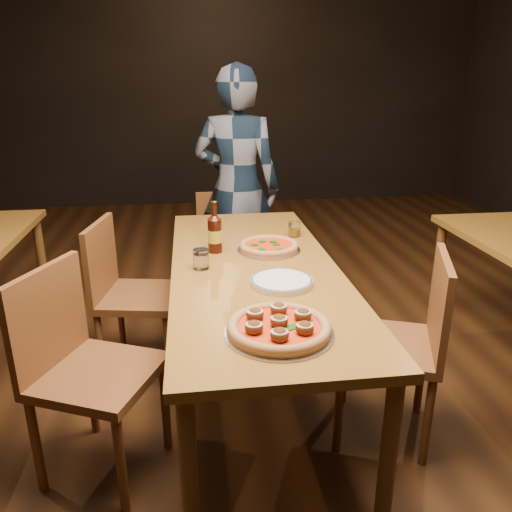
{
  "coord_description": "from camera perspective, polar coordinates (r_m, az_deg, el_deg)",
  "views": [
    {
      "loc": [
        -0.3,
        -2.25,
        1.61
      ],
      "look_at": [
        0.0,
        -0.05,
        0.82
      ],
      "focal_mm": 35.0,
      "sensor_mm": 36.0,
      "label": 1
    }
  ],
  "objects": [
    {
      "name": "pizza_meatball",
      "position": [
        1.79,
        2.65,
        -8.09
      ],
      "size": [
        0.39,
        0.39,
        0.07
      ],
      "rotation": [
        0.0,
        0.0,
        0.1
      ],
      "color": "#B7B7BF",
      "rests_on": "table_main"
    },
    {
      "name": "chair_main_nw",
      "position": [
        2.19,
        -17.59,
        -12.63
      ],
      "size": [
        0.59,
        0.59,
        0.95
      ],
      "primitive_type": null,
      "rotation": [
        0.0,
        0.0,
        1.15
      ],
      "color": "maroon",
      "rests_on": "ground"
    },
    {
      "name": "chair_main_sw",
      "position": [
        2.88,
        -13.15,
        -4.39
      ],
      "size": [
        0.5,
        0.5,
        0.92
      ],
      "primitive_type": null,
      "rotation": [
        0.0,
        0.0,
        1.39
      ],
      "color": "maroon",
      "rests_on": "ground"
    },
    {
      "name": "table_main",
      "position": [
        2.45,
        -0.16,
        -2.73
      ],
      "size": [
        0.8,
        2.0,
        0.75
      ],
      "color": "brown",
      "rests_on": "ground"
    },
    {
      "name": "chair_end",
      "position": [
        3.72,
        -3.51,
        0.97
      ],
      "size": [
        0.41,
        0.41,
        0.84
      ],
      "primitive_type": null,
      "rotation": [
        0.0,
        0.0,
        0.03
      ],
      "color": "maroon",
      "rests_on": "ground"
    },
    {
      "name": "diner",
      "position": [
        3.65,
        -2.18,
        7.71
      ],
      "size": [
        0.72,
        0.58,
        1.72
      ],
      "primitive_type": "imported",
      "rotation": [
        0.0,
        0.0,
        2.84
      ],
      "color": "black",
      "rests_on": "ground"
    },
    {
      "name": "ground",
      "position": [
        2.78,
        -0.14,
        -15.76
      ],
      "size": [
        9.0,
        9.0,
        0.0
      ],
      "primitive_type": "plane",
      "color": "black"
    },
    {
      "name": "plate_stack",
      "position": [
        2.21,
        2.94,
        -2.96
      ],
      "size": [
        0.27,
        0.27,
        0.03
      ],
      "primitive_type": "cylinder",
      "color": "white",
      "rests_on": "table_main"
    },
    {
      "name": "room_shell",
      "position": [
        2.28,
        -0.19,
        25.81
      ],
      "size": [
        9.0,
        9.0,
        9.0
      ],
      "color": "black",
      "rests_on": "ground"
    },
    {
      "name": "water_glass",
      "position": [
        2.39,
        -6.31,
        -0.35
      ],
      "size": [
        0.08,
        0.08,
        0.1
      ],
      "primitive_type": "cylinder",
      "color": "white",
      "rests_on": "table_main"
    },
    {
      "name": "beer_bottle",
      "position": [
        2.6,
        -4.73,
        2.45
      ],
      "size": [
        0.07,
        0.07,
        0.26
      ],
      "rotation": [
        0.0,
        0.0,
        -0.1
      ],
      "color": "black",
      "rests_on": "table_main"
    },
    {
      "name": "amber_glass",
      "position": [
        2.88,
        4.39,
        3.1
      ],
      "size": [
        0.07,
        0.07,
        0.09
      ],
      "primitive_type": "cylinder",
      "color": "#A67112",
      "rests_on": "table_main"
    },
    {
      "name": "pizza_margherita",
      "position": [
        2.64,
        1.48,
        1.09
      ],
      "size": [
        0.33,
        0.33,
        0.04
      ],
      "rotation": [
        0.0,
        0.0,
        -0.08
      ],
      "color": "#B7B7BF",
      "rests_on": "table_main"
    },
    {
      "name": "chair_main_e",
      "position": [
        2.38,
        14.73,
        -9.66
      ],
      "size": [
        0.57,
        0.57,
        0.94
      ],
      "primitive_type": null,
      "rotation": [
        0.0,
        0.0,
        -1.94
      ],
      "color": "maroon",
      "rests_on": "ground"
    }
  ]
}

